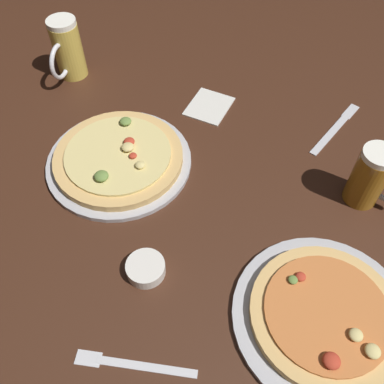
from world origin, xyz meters
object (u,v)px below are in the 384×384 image
Objects in this scene: beer_mug_dark at (372,178)px; beer_mug_amber at (67,50)px; pizza_plate_far at (119,159)px; knife_right at (336,128)px; pizza_plate_near at (325,316)px; fork_left at (132,365)px; napkin_folded at (209,106)px; ramekin_sauce at (146,268)px.

beer_mug_amber is at bearing 162.69° from beer_mug_dark.
pizza_plate_far is 0.55m from knife_right.
beer_mug_dark is at bearing 78.12° from pizza_plate_near.
fork_left is at bearing -58.93° from beer_mug_amber.
beer_mug_amber reaches higher than napkin_folded.
pizza_plate_far is at bearing 151.69° from pizza_plate_near.
fork_left is at bearing -79.32° from ramekin_sauce.
napkin_folded is 0.68m from fork_left.
beer_mug_amber is 0.67m from ramekin_sauce.
pizza_plate_near reaches higher than ramekin_sauce.
beer_mug_dark is 0.50m from ramekin_sauce.
pizza_plate_near is 1.54× the size of knife_right.
knife_right is at bearing 107.21° from beer_mug_dark.
pizza_plate_far is 0.38m from beer_mug_amber.
beer_mug_dark is at bearing 3.74° from pizza_plate_far.
ramekin_sauce reaches higher than fork_left.
fork_left is (0.02, -0.67, -0.00)m from napkin_folded.
fork_left is (0.43, -0.71, -0.08)m from beer_mug_amber.
beer_mug_amber is 0.84m from fork_left.
beer_mug_dark reaches higher than fork_left.
pizza_plate_far reaches higher than knife_right.
pizza_plate_near is at bearing -1.82° from ramekin_sauce.
beer_mug_amber is (-0.25, 0.29, 0.06)m from pizza_plate_far.
beer_mug_amber is (-0.80, 0.25, 0.01)m from beer_mug_dark.
pizza_plate_far reaches higher than fork_left.
beer_mug_amber reaches higher than ramekin_sauce.
beer_mug_amber is at bearing 143.27° from pizza_plate_near.
knife_right is at bearing 65.56° from fork_left.
beer_mug_dark reaches higher than napkin_folded.
beer_mug_dark is 0.60m from fork_left.
ramekin_sauce is (-0.40, -0.29, -0.06)m from beer_mug_dark.
beer_mug_dark reaches higher than pizza_plate_far.
beer_mug_amber is at bearing 130.80° from pizza_plate_far.
napkin_folded is at bearing -5.38° from beer_mug_amber.
pizza_plate_far is at bearing -153.16° from knife_right.
pizza_plate_near is at bearing -89.76° from knife_right.
beer_mug_dark is at bearing -28.18° from napkin_folded.
napkin_folded is (-0.39, 0.21, -0.07)m from beer_mug_dark.
ramekin_sauce is at bearing -59.42° from pizza_plate_far.
ramekin_sauce is (0.40, -0.54, -0.07)m from beer_mug_amber.
beer_mug_dark is at bearing -17.31° from beer_mug_amber.
napkin_folded is (0.01, 0.50, -0.01)m from ramekin_sauce.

